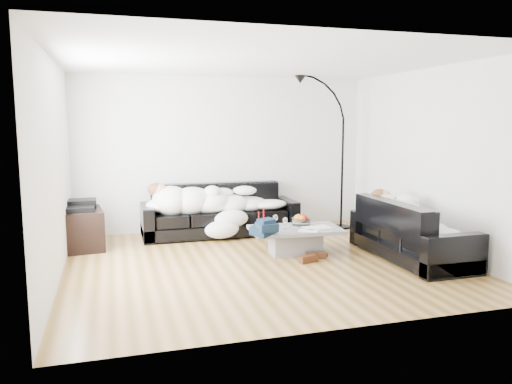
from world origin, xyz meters
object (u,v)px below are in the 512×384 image
object	(u,v)px
wine_glass_c	(285,223)
candle_left	(259,219)
wine_glass_b	(273,224)
stereo	(80,205)
sofa_right	(411,230)
sleeper_right	(412,213)
sofa_back	(220,210)
floor_lamp	(342,162)
av_cabinet	(81,229)
candle_right	(264,217)
wine_glass_a	(275,221)
sleeper_back	(220,197)
coffee_table	(295,241)
fruit_bowl	(301,219)
shoes	(312,257)

from	to	relation	value
wine_glass_c	candle_left	bearing A→B (deg)	142.42
wine_glass_b	stereo	bearing A→B (deg)	155.54
sofa_right	wine_glass_b	bearing A→B (deg)	69.65
sofa_right	sleeper_right	bearing A→B (deg)	-180.00
sofa_back	floor_lamp	bearing A→B (deg)	-1.87
av_cabinet	wine_glass_b	bearing A→B (deg)	-31.09
wine_glass_b	candle_right	world-z (taller)	candle_right
wine_glass_b	floor_lamp	distance (m)	2.34
sofa_right	stereo	xyz separation A→B (m)	(-4.32, 1.82, 0.25)
wine_glass_c	candle_left	xyz separation A→B (m)	(-0.31, 0.24, 0.03)
candle_right	floor_lamp	world-z (taller)	floor_lamp
wine_glass_a	av_cabinet	xyz separation A→B (m)	(-2.66, 1.00, -0.16)
sleeper_back	candle_right	xyz separation A→B (m)	(0.40, -1.11, -0.14)
sleeper_back	av_cabinet	xyz separation A→B (m)	(-2.13, -0.26, -0.34)
sleeper_back	wine_glass_a	world-z (taller)	sleeper_back
sofa_right	av_cabinet	distance (m)	4.69
floor_lamp	coffee_table	bearing A→B (deg)	-155.53
stereo	wine_glass_c	bearing A→B (deg)	-24.06
wine_glass_a	candle_right	world-z (taller)	candle_right
wine_glass_c	sleeper_back	bearing A→B (deg)	112.66
sleeper_right	coffee_table	distance (m)	1.63
candle_left	candle_right	bearing A→B (deg)	43.37
sleeper_back	wine_glass_c	world-z (taller)	sleeper_back
wine_glass_a	floor_lamp	bearing A→B (deg)	37.39
floor_lamp	candle_right	bearing A→B (deg)	-169.02
stereo	floor_lamp	size ratio (longest dim) A/B	0.19
candle_right	floor_lamp	size ratio (longest dim) A/B	0.11
coffee_table	sofa_back	bearing A→B (deg)	117.80
sleeper_right	stereo	distance (m)	4.69
av_cabinet	wine_glass_a	bearing A→B (deg)	-27.32
sofa_right	wine_glass_b	distance (m)	1.88
sleeper_back	sofa_back	bearing A→B (deg)	90.00
sofa_back	candle_left	world-z (taller)	sofa_back
wine_glass_b	av_cabinet	xyz separation A→B (m)	(-2.56, 1.17, -0.15)
sofa_back	fruit_bowl	world-z (taller)	sofa_back
wine_glass_a	candle_right	xyz separation A→B (m)	(-0.12, 0.16, 0.04)
wine_glass_a	sleeper_right	bearing A→B (deg)	-26.07
sleeper_back	shoes	world-z (taller)	sleeper_back
sofa_back	sleeper_back	size ratio (longest dim) A/B	1.18
wine_glass_b	wine_glass_c	xyz separation A→B (m)	(0.18, -0.02, 0.00)
sleeper_back	wine_glass_a	size ratio (longest dim) A/B	12.30
wine_glass_b	av_cabinet	bearing A→B (deg)	155.54
sleeper_right	wine_glass_b	distance (m)	1.89
shoes	av_cabinet	bearing A→B (deg)	145.13
sofa_right	wine_glass_a	xyz separation A→B (m)	(-1.67, 0.82, 0.06)
coffee_table	av_cabinet	distance (m)	3.13
sofa_right	shoes	bearing A→B (deg)	78.79
sofa_back	sofa_right	bearing A→B (deg)	-44.26
wine_glass_a	candle_right	distance (m)	0.21
sleeper_back	fruit_bowl	world-z (taller)	sleeper_back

